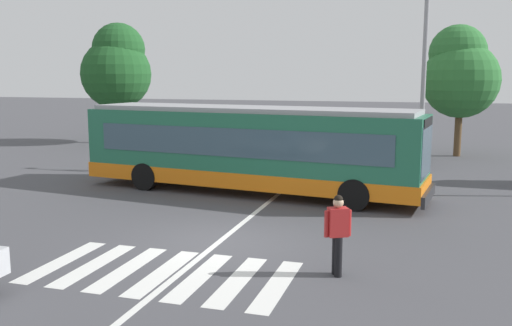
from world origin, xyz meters
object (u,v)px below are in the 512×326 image
(parked_car_charcoal, at_px, (398,148))
(parked_car_red, at_px, (342,144))
(parked_car_champagne, at_px, (288,144))
(background_tree_left, at_px, (117,67))
(parked_car_white, at_px, (192,139))
(parked_car_silver, at_px, (236,141))
(city_transit_bus, at_px, (249,148))
(background_tree_right, at_px, (460,72))
(twin_arm_street_lamp, at_px, (426,26))
(pedestrian_crossing_street, at_px, (338,231))

(parked_car_charcoal, bearing_deg, parked_car_red, 169.58)
(parked_car_champagne, relative_size, parked_car_charcoal, 0.99)
(background_tree_left, bearing_deg, parked_car_champagne, -17.45)
(parked_car_white, relative_size, parked_car_silver, 1.01)
(city_transit_bus, bearing_deg, parked_car_red, 76.85)
(parked_car_charcoal, height_order, background_tree_left, background_tree_left)
(parked_car_champagne, bearing_deg, background_tree_right, 23.50)
(parked_car_silver, distance_m, parked_car_red, 5.54)
(twin_arm_street_lamp, bearing_deg, parked_car_champagne, 161.09)
(parked_car_red, bearing_deg, pedestrian_crossing_street, -82.36)
(pedestrian_crossing_street, height_order, parked_car_charcoal, pedestrian_crossing_street)
(parked_car_red, bearing_deg, parked_car_white, 178.93)
(city_transit_bus, height_order, background_tree_right, background_tree_right)
(city_transit_bus, height_order, parked_car_champagne, city_transit_bus)
(city_transit_bus, bearing_deg, parked_car_champagne, 93.98)
(pedestrian_crossing_street, xyz_separation_m, twin_arm_street_lamp, (1.54, 13.67, 5.24))
(pedestrian_crossing_street, relative_size, parked_car_charcoal, 0.37)
(city_transit_bus, relative_size, parked_car_charcoal, 2.72)
(parked_car_champagne, bearing_deg, city_transit_bus, -86.02)
(city_transit_bus, relative_size, parked_car_red, 2.72)
(parked_car_red, height_order, background_tree_right, background_tree_right)
(city_transit_bus, xyz_separation_m, parked_car_red, (2.08, 8.89, -0.82))
(background_tree_right, bearing_deg, twin_arm_street_lamp, -107.06)
(pedestrian_crossing_street, height_order, background_tree_right, background_tree_right)
(parked_car_white, distance_m, parked_car_charcoal, 10.92)
(city_transit_bus, xyz_separation_m, parked_car_charcoal, (4.78, 8.40, -0.82))
(city_transit_bus, xyz_separation_m, parked_car_silver, (-3.45, 8.60, -0.82))
(parked_car_silver, relative_size, twin_arm_street_lamp, 0.44)
(parked_car_red, height_order, parked_car_charcoal, same)
(parked_car_silver, distance_m, background_tree_right, 12.05)
(twin_arm_street_lamp, relative_size, background_tree_right, 1.53)
(parked_car_charcoal, distance_m, twin_arm_street_lamp, 5.97)
(parked_car_silver, distance_m, twin_arm_street_lamp, 11.02)
(background_tree_right, bearing_deg, parked_car_charcoal, -128.48)
(pedestrian_crossing_street, distance_m, background_tree_right, 19.97)
(city_transit_bus, relative_size, parked_car_champagne, 2.75)
(parked_car_charcoal, xyz_separation_m, background_tree_right, (2.80, 3.52, 3.56))
(parked_car_champagne, xyz_separation_m, background_tree_right, (8.16, 3.55, 3.56))
(twin_arm_street_lamp, height_order, background_tree_right, twin_arm_street_lamp)
(parked_car_champagne, xyz_separation_m, parked_car_red, (2.66, 0.52, 0.00))
(parked_car_charcoal, bearing_deg, twin_arm_street_lamp, -64.86)
(parked_car_silver, relative_size, background_tree_left, 0.62)
(parked_car_white, height_order, parked_car_charcoal, same)
(pedestrian_crossing_street, relative_size, parked_car_red, 0.37)
(parked_car_champagne, height_order, parked_car_charcoal, same)
(parked_car_silver, relative_size, parked_car_red, 0.99)
(pedestrian_crossing_street, xyz_separation_m, background_tree_left, (-16.62, 19.56, 3.73))
(parked_car_champagne, xyz_separation_m, twin_arm_street_lamp, (6.40, -2.19, 5.44))
(parked_car_silver, bearing_deg, background_tree_right, 16.73)
(background_tree_right, bearing_deg, parked_car_champagne, -156.50)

